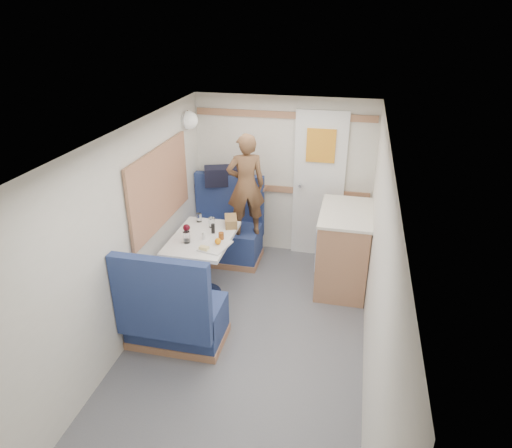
% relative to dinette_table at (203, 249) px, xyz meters
% --- Properties ---
extents(floor, '(4.50, 4.50, 0.00)m').
position_rel_dinette_table_xyz_m(floor, '(0.65, -1.00, -0.57)').
color(floor, '#515156').
rests_on(floor, ground).
extents(ceiling, '(4.50, 4.50, 0.00)m').
position_rel_dinette_table_xyz_m(ceiling, '(0.65, -1.00, 1.43)').
color(ceiling, silver).
rests_on(ceiling, wall_back).
extents(wall_back, '(2.20, 0.02, 2.00)m').
position_rel_dinette_table_xyz_m(wall_back, '(0.65, 1.25, 0.43)').
color(wall_back, silver).
rests_on(wall_back, floor).
extents(wall_left, '(0.02, 4.50, 2.00)m').
position_rel_dinette_table_xyz_m(wall_left, '(-0.45, -1.00, 0.43)').
color(wall_left, silver).
rests_on(wall_left, floor).
extents(wall_right, '(0.02, 4.50, 2.00)m').
position_rel_dinette_table_xyz_m(wall_right, '(1.75, -1.00, 0.43)').
color(wall_right, silver).
rests_on(wall_right, floor).
extents(oak_trim_low, '(2.15, 0.02, 0.08)m').
position_rel_dinette_table_xyz_m(oak_trim_low, '(0.65, 1.23, 0.28)').
color(oak_trim_low, '#9B6346').
rests_on(oak_trim_low, wall_back).
extents(oak_trim_high, '(2.15, 0.02, 0.08)m').
position_rel_dinette_table_xyz_m(oak_trim_high, '(0.65, 1.23, 1.21)').
color(oak_trim_high, '#9B6346').
rests_on(oak_trim_high, wall_back).
extents(side_window, '(0.04, 1.30, 0.72)m').
position_rel_dinette_table_xyz_m(side_window, '(-0.43, 0.00, 0.68)').
color(side_window, '#A4AD93').
rests_on(side_window, wall_left).
extents(rear_door, '(0.62, 0.12, 1.86)m').
position_rel_dinette_table_xyz_m(rear_door, '(1.10, 1.22, 0.41)').
color(rear_door, white).
rests_on(rear_door, wall_back).
extents(dinette_table, '(0.62, 0.92, 0.72)m').
position_rel_dinette_table_xyz_m(dinette_table, '(0.00, 0.00, 0.00)').
color(dinette_table, white).
rests_on(dinette_table, floor).
extents(bench_far, '(0.90, 0.59, 1.05)m').
position_rel_dinette_table_xyz_m(bench_far, '(-0.00, 0.86, -0.27)').
color(bench_far, navy).
rests_on(bench_far, floor).
extents(bench_near, '(0.90, 0.59, 1.05)m').
position_rel_dinette_table_xyz_m(bench_near, '(-0.00, -0.86, -0.27)').
color(bench_near, navy).
rests_on(bench_near, floor).
extents(ledge, '(0.90, 0.14, 0.04)m').
position_rel_dinette_table_xyz_m(ledge, '(-0.00, 1.12, 0.31)').
color(ledge, '#9B6346').
rests_on(ledge, bench_far).
extents(dome_light, '(0.20, 0.20, 0.20)m').
position_rel_dinette_table_xyz_m(dome_light, '(-0.39, 0.85, 1.18)').
color(dome_light, white).
rests_on(dome_light, wall_left).
extents(galley_counter, '(0.57, 0.92, 0.92)m').
position_rel_dinette_table_xyz_m(galley_counter, '(1.47, 0.55, -0.10)').
color(galley_counter, '#9B6346').
rests_on(galley_counter, floor).
extents(person, '(0.52, 0.44, 1.22)m').
position_rel_dinette_table_xyz_m(person, '(0.30, 0.72, 0.49)').
color(person, brown).
rests_on(person, bench_far).
extents(duffel_bag, '(0.52, 0.37, 0.23)m').
position_rel_dinette_table_xyz_m(duffel_bag, '(-0.08, 1.12, 0.45)').
color(duffel_bag, black).
rests_on(duffel_bag, ledge).
extents(tray, '(0.31, 0.37, 0.02)m').
position_rel_dinette_table_xyz_m(tray, '(0.20, -0.18, 0.16)').
color(tray, white).
rests_on(tray, dinette_table).
extents(orange_fruit, '(0.07, 0.07, 0.07)m').
position_rel_dinette_table_xyz_m(orange_fruit, '(0.22, -0.16, 0.21)').
color(orange_fruit, '#D35F09').
rests_on(orange_fruit, tray).
extents(cheese_block, '(0.10, 0.07, 0.03)m').
position_rel_dinette_table_xyz_m(cheese_block, '(0.12, -0.29, 0.19)').
color(cheese_block, '#F1D58B').
rests_on(cheese_block, tray).
extents(wine_glass, '(0.08, 0.08, 0.17)m').
position_rel_dinette_table_xyz_m(wine_glass, '(-0.13, -0.08, 0.28)').
color(wine_glass, white).
rests_on(wine_glass, dinette_table).
extents(tumbler_left, '(0.07, 0.07, 0.12)m').
position_rel_dinette_table_xyz_m(tumbler_left, '(-0.11, -0.16, 0.21)').
color(tumbler_left, white).
rests_on(tumbler_left, dinette_table).
extents(tumbler_mid, '(0.06, 0.06, 0.10)m').
position_rel_dinette_table_xyz_m(tumbler_mid, '(-0.15, 0.36, 0.20)').
color(tumbler_mid, white).
rests_on(tumbler_mid, dinette_table).
extents(tumbler_right, '(0.07, 0.07, 0.11)m').
position_rel_dinette_table_xyz_m(tumbler_right, '(0.03, 0.25, 0.21)').
color(tumbler_right, silver).
rests_on(tumbler_right, dinette_table).
extents(beer_glass, '(0.06, 0.06, 0.09)m').
position_rel_dinette_table_xyz_m(beer_glass, '(0.22, -0.04, 0.20)').
color(beer_glass, brown).
rests_on(beer_glass, dinette_table).
extents(pepper_grinder, '(0.04, 0.04, 0.11)m').
position_rel_dinette_table_xyz_m(pepper_grinder, '(0.09, 0.11, 0.21)').
color(pepper_grinder, black).
rests_on(pepper_grinder, dinette_table).
extents(salt_grinder, '(0.03, 0.03, 0.08)m').
position_rel_dinette_table_xyz_m(salt_grinder, '(0.04, -0.05, 0.20)').
color(salt_grinder, white).
rests_on(salt_grinder, dinette_table).
extents(bread_loaf, '(0.20, 0.27, 0.10)m').
position_rel_dinette_table_xyz_m(bread_loaf, '(0.22, 0.34, 0.20)').
color(bread_loaf, olive).
rests_on(bread_loaf, dinette_table).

